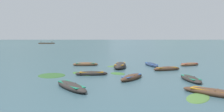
# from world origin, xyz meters

# --- Properties ---
(ground_plane) EXTENTS (6000.00, 6000.00, 0.00)m
(ground_plane) POSITION_xyz_m (0.00, 1500.00, 0.00)
(ground_plane) COLOR #385660
(mountain_1) EXTENTS (1635.98, 1635.98, 586.99)m
(mountain_1) POSITION_xyz_m (-582.52, 1848.20, 293.49)
(mountain_1) COLOR #4C5B56
(mountain_1) RESTS_ON ground
(mountain_2) EXTENTS (679.70, 679.70, 237.34)m
(mountain_2) POSITION_xyz_m (44.97, 1517.67, 118.67)
(mountain_2) COLOR slate
(mountain_2) RESTS_ON ground
(mountain_3) EXTENTS (1122.59, 1122.59, 287.46)m
(mountain_3) POSITION_xyz_m (471.98, 1677.94, 143.73)
(mountain_3) COLOR #56665B
(mountain_3) RESTS_ON ground
(rowboat_0) EXTENTS (3.83, 3.27, 0.50)m
(rowboat_0) POSITION_xyz_m (6.07, 7.81, 0.16)
(rowboat_0) COLOR #4C3323
(rowboat_0) RESTS_ON ground
(rowboat_1) EXTENTS (3.34, 2.01, 0.52)m
(rowboat_1) POSITION_xyz_m (5.20, 17.93, 0.16)
(rowboat_1) COLOR #4C3323
(rowboat_1) RESTS_ON ground
(rowboat_2) EXTENTS (1.85, 3.92, 0.47)m
(rowboat_2) POSITION_xyz_m (4.04, 21.72, 0.15)
(rowboat_2) COLOR navy
(rowboat_2) RESTS_ON ground
(rowboat_3) EXTENTS (3.35, 3.80, 0.52)m
(rowboat_3) POSITION_xyz_m (-3.13, 9.07, 0.16)
(rowboat_3) COLOR #2D2826
(rowboat_3) RESTS_ON ground
(rowboat_4) EXTENTS (2.49, 3.29, 0.54)m
(rowboat_4) POSITION_xyz_m (1.17, 12.62, 0.17)
(rowboat_4) COLOR #4C3323
(rowboat_4) RESTS_ON ground
(rowboat_5) EXTENTS (3.14, 2.39, 0.47)m
(rowboat_5) POSITION_xyz_m (8.98, 22.18, 0.15)
(rowboat_5) COLOR brown
(rowboat_5) RESTS_ON ground
(rowboat_6) EXTENTS (1.79, 4.38, 0.80)m
(rowboat_6) POSITION_xyz_m (0.07, 19.65, 0.25)
(rowboat_6) COLOR #2D2826
(rowboat_6) RESTS_ON ground
(rowboat_7) EXTENTS (3.18, 1.34, 0.48)m
(rowboat_7) POSITION_xyz_m (-2.56, 14.53, 0.15)
(rowboat_7) COLOR #2D2826
(rowboat_7) RESTS_ON ground
(rowboat_8) EXTENTS (3.35, 1.40, 0.53)m
(rowboat_8) POSITION_xyz_m (-4.40, 21.47, 0.17)
(rowboat_8) COLOR brown
(rowboat_8) RESTS_ON ground
(rowboat_9) EXTENTS (1.36, 3.42, 0.48)m
(rowboat_9) POSITION_xyz_m (5.97, 12.29, 0.15)
(rowboat_9) COLOR #2D2826
(rowboat_9) RESTS_ON ground
(ferry_0) EXTENTS (10.72, 3.50, 2.54)m
(ferry_0) POSITION_xyz_m (-55.02, 143.01, 0.45)
(ferry_0) COLOR brown
(ferry_0) RESTS_ON ground
(weed_patch_0) EXTENTS (3.58, 3.80, 0.14)m
(weed_patch_0) POSITION_xyz_m (-6.24, 14.07, 0.00)
(weed_patch_0) COLOR #2D5628
(weed_patch_0) RESTS_ON ground
(weed_patch_1) EXTENTS (2.99, 3.07, 0.14)m
(weed_patch_1) POSITION_xyz_m (-3.59, 15.15, 0.00)
(weed_patch_1) COLOR #38662D
(weed_patch_1) RESTS_ON ground
(weed_patch_2) EXTENTS (2.28, 2.17, 0.14)m
(weed_patch_2) POSITION_xyz_m (-0.68, 20.87, 0.00)
(weed_patch_2) COLOR #477033
(weed_patch_2) RESTS_ON ground
(weed_patch_5) EXTENTS (2.30, 2.79, 0.14)m
(weed_patch_5) POSITION_xyz_m (4.78, 7.20, 0.00)
(weed_patch_5) COLOR #477033
(weed_patch_5) RESTS_ON ground
(weed_patch_6) EXTENTS (2.05, 2.11, 0.14)m
(weed_patch_6) POSITION_xyz_m (-0.09, 15.47, 0.00)
(weed_patch_6) COLOR #38662D
(weed_patch_6) RESTS_ON ground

